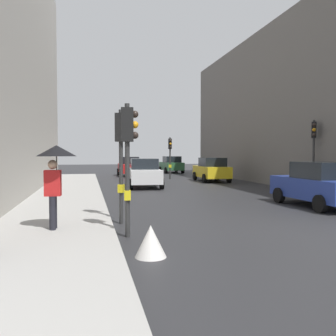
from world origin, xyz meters
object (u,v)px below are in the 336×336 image
(car_green_estate, at_px, (171,165))
(traffic_light_near_left, at_px, (128,145))
(car_red_sedan, at_px, (129,166))
(warning_sign_triangle, at_px, (151,241))
(traffic_light_mid_street, at_px, (314,143))
(traffic_light_far_median, at_px, (170,150))
(car_white_compact, at_px, (144,173))
(car_yellow_taxi, at_px, (212,170))
(traffic_light_near_right, at_px, (122,145))
(pedestrian_with_umbrella, at_px, (55,163))
(car_blue_van, at_px, (319,184))

(car_green_estate, bearing_deg, traffic_light_near_left, -104.99)
(car_red_sedan, relative_size, warning_sign_triangle, 6.47)
(traffic_light_mid_street, bearing_deg, warning_sign_triangle, -136.70)
(traffic_light_far_median, relative_size, car_white_compact, 0.78)
(car_yellow_taxi, bearing_deg, traffic_light_mid_street, -74.79)
(car_yellow_taxi, relative_size, car_green_estate, 1.01)
(traffic_light_near_right, xyz_separation_m, traffic_light_near_left, (0.00, -1.77, -0.04))
(traffic_light_near_left, relative_size, car_white_compact, 0.77)
(car_red_sedan, bearing_deg, pedestrian_with_umbrella, -100.76)
(traffic_light_near_right, distance_m, pedestrian_with_umbrella, 2.19)
(car_green_estate, distance_m, warning_sign_triangle, 31.74)
(traffic_light_mid_street, xyz_separation_m, pedestrian_with_umbrella, (-12.20, -7.12, -0.79))
(traffic_light_near_right, bearing_deg, car_yellow_taxi, 61.77)
(car_green_estate, xyz_separation_m, pedestrian_with_umbrella, (-9.55, -28.38, 0.96))
(traffic_light_near_right, xyz_separation_m, car_green_estate, (7.76, 27.21, -1.45))
(traffic_light_mid_street, relative_size, car_red_sedan, 0.91)
(car_green_estate, distance_m, pedestrian_with_umbrella, 29.96)
(traffic_light_mid_street, distance_m, car_yellow_taxi, 9.41)
(car_blue_van, height_order, car_green_estate, same)
(car_yellow_taxi, xyz_separation_m, warning_sign_triangle, (-7.74, -18.50, -0.55))
(car_yellow_taxi, height_order, car_red_sedan, same)
(pedestrian_with_umbrella, bearing_deg, traffic_light_near_left, -18.36)
(traffic_light_far_median, bearing_deg, traffic_light_mid_street, -67.77)
(traffic_light_near_right, distance_m, car_yellow_taxi, 16.94)
(traffic_light_mid_street, bearing_deg, car_blue_van, -121.65)
(traffic_light_near_right, distance_m, car_red_sedan, 22.81)
(traffic_light_mid_street, relative_size, car_green_estate, 0.90)
(traffic_light_near_left, distance_m, traffic_light_mid_street, 12.96)
(car_yellow_taxi, bearing_deg, pedestrian_with_umbrella, -121.34)
(car_green_estate, bearing_deg, pedestrian_with_umbrella, -108.59)
(traffic_light_far_median, xyz_separation_m, warning_sign_triangle, (-5.27, -21.56, -2.00))
(traffic_light_near_right, xyz_separation_m, car_blue_van, (7.83, 1.76, -1.45))
(traffic_light_mid_street, height_order, car_yellow_taxi, traffic_light_mid_street)
(pedestrian_with_umbrella, bearing_deg, traffic_light_far_median, 69.07)
(car_blue_van, bearing_deg, pedestrian_with_umbrella, -163.03)
(car_blue_van, xyz_separation_m, car_white_compact, (-5.42, 9.59, 0.00))
(traffic_light_near_left, xyz_separation_m, car_blue_van, (7.83, 3.53, -1.42))
(traffic_light_near_right, bearing_deg, car_red_sedan, 83.11)
(traffic_light_near_right, distance_m, traffic_light_far_median, 18.76)
(traffic_light_near_right, height_order, traffic_light_mid_street, traffic_light_mid_street)
(traffic_light_near_right, distance_m, car_white_compact, 11.69)
(car_blue_van, bearing_deg, car_white_compact, 119.50)
(car_yellow_taxi, bearing_deg, warning_sign_triangle, -112.70)
(car_blue_van, distance_m, car_yellow_taxi, 13.11)
(pedestrian_with_umbrella, bearing_deg, traffic_light_mid_street, 30.27)
(traffic_light_near_right, relative_size, traffic_light_near_left, 1.02)
(traffic_light_near_left, distance_m, warning_sign_triangle, 2.72)
(car_blue_van, relative_size, car_white_compact, 0.98)
(traffic_light_near_right, height_order, car_blue_van, traffic_light_near_right)
(traffic_light_far_median, distance_m, car_red_sedan, 5.63)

